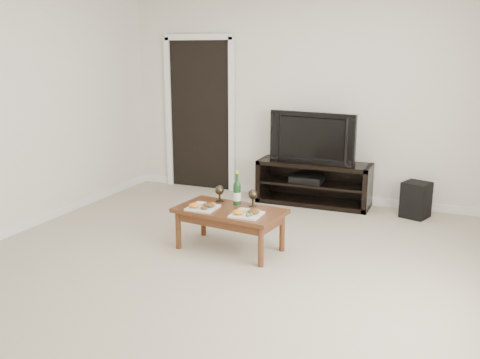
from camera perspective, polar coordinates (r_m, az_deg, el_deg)
name	(u,v)px	position (r m, az deg, el deg)	size (l,w,h in m)	color
floor	(220,276)	(4.76, -2.17, -10.23)	(5.50, 5.50, 0.00)	#BEB499
back_wall	(309,100)	(6.99, 7.37, 8.44)	(5.00, 0.04, 2.60)	silver
doorway	(200,116)	(7.54, -4.28, 6.79)	(0.90, 0.02, 2.05)	black
media_console	(314,183)	(6.85, 7.86, -0.38)	(1.42, 0.45, 0.55)	black
television	(315,137)	(6.73, 8.03, 4.53)	(1.11, 0.15, 0.64)	black
av_receiver	(307,179)	(6.85, 7.16, 0.07)	(0.40, 0.30, 0.08)	black
subwoofer	(416,200)	(6.60, 18.25, -2.07)	(0.28, 0.28, 0.42)	black
coffee_table	(230,229)	(5.26, -1.09, -5.35)	(1.04, 0.57, 0.42)	#512D16
plate_left	(203,205)	(5.21, -4.00, -2.75)	(0.27, 0.27, 0.07)	white
plate_right	(247,212)	(4.99, 0.72, -3.48)	(0.27, 0.27, 0.07)	white
wine_bottle	(237,188)	(5.29, -0.32, -0.89)	(0.07, 0.07, 0.35)	#0F3A16
goblet_left	(220,194)	(5.43, -2.19, -1.51)	(0.09, 0.09, 0.17)	#332B1C
goblet_right	(253,198)	(5.27, 1.39, -1.98)	(0.09, 0.09, 0.17)	#332B1C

